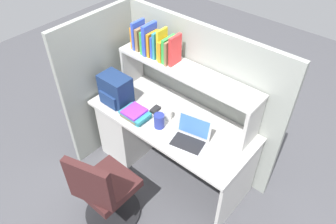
{
  "coord_description": "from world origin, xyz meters",
  "views": [
    {
      "loc": [
        1.39,
        -1.68,
        2.76
      ],
      "look_at": [
        0.0,
        -0.05,
        0.85
      ],
      "focal_mm": 34.04,
      "sensor_mm": 36.0,
      "label": 1
    }
  ],
  "objects_px": {
    "laptop": "(190,137)",
    "backpack": "(115,90)",
    "paper_cup": "(168,114)",
    "office_chair": "(105,194)",
    "snack_canister": "(159,121)",
    "computer_mouse": "(155,110)"
  },
  "relations": [
    {
      "from": "laptop",
      "to": "computer_mouse",
      "type": "height_order",
      "value": "laptop"
    },
    {
      "from": "laptop",
      "to": "paper_cup",
      "type": "distance_m",
      "value": 0.35
    },
    {
      "from": "laptop",
      "to": "paper_cup",
      "type": "bearing_deg",
      "value": 163.45
    },
    {
      "from": "laptop",
      "to": "backpack",
      "type": "xyz_separation_m",
      "value": [
        -0.88,
        -0.05,
        0.09
      ]
    },
    {
      "from": "backpack",
      "to": "paper_cup",
      "type": "relative_size",
      "value": 2.94
    },
    {
      "from": "paper_cup",
      "to": "office_chair",
      "type": "distance_m",
      "value": 0.9
    },
    {
      "from": "computer_mouse",
      "to": "snack_canister",
      "type": "relative_size",
      "value": 0.74
    },
    {
      "from": "computer_mouse",
      "to": "paper_cup",
      "type": "bearing_deg",
      "value": -4.74
    },
    {
      "from": "backpack",
      "to": "office_chair",
      "type": "height_order",
      "value": "backpack"
    },
    {
      "from": "snack_canister",
      "to": "backpack",
      "type": "bearing_deg",
      "value": -179.05
    },
    {
      "from": "laptop",
      "to": "backpack",
      "type": "height_order",
      "value": "backpack"
    },
    {
      "from": "laptop",
      "to": "snack_canister",
      "type": "bearing_deg",
      "value": -173.3
    },
    {
      "from": "backpack",
      "to": "paper_cup",
      "type": "distance_m",
      "value": 0.57
    },
    {
      "from": "computer_mouse",
      "to": "snack_canister",
      "type": "height_order",
      "value": "snack_canister"
    },
    {
      "from": "computer_mouse",
      "to": "office_chair",
      "type": "relative_size",
      "value": 0.11
    },
    {
      "from": "laptop",
      "to": "snack_canister",
      "type": "distance_m",
      "value": 0.33
    },
    {
      "from": "backpack",
      "to": "office_chair",
      "type": "relative_size",
      "value": 0.32
    },
    {
      "from": "laptop",
      "to": "backpack",
      "type": "relative_size",
      "value": 1.19
    },
    {
      "from": "computer_mouse",
      "to": "paper_cup",
      "type": "relative_size",
      "value": 1.02
    },
    {
      "from": "office_chair",
      "to": "laptop",
      "type": "bearing_deg",
      "value": -132.99
    },
    {
      "from": "paper_cup",
      "to": "snack_canister",
      "type": "bearing_deg",
      "value": -85.44
    },
    {
      "from": "backpack",
      "to": "paper_cup",
      "type": "height_order",
      "value": "backpack"
    }
  ]
}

